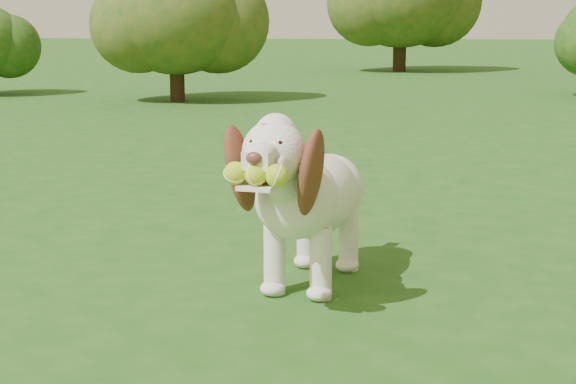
# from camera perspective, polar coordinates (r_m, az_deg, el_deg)

# --- Properties ---
(ground) EXTENTS (80.00, 80.00, 0.00)m
(ground) POSITION_cam_1_polar(r_m,az_deg,el_deg) (3.38, 5.12, -6.58)
(ground) COLOR #1C4C15
(ground) RESTS_ON ground
(dog) EXTENTS (0.52, 1.09, 0.71)m
(dog) POSITION_cam_1_polar(r_m,az_deg,el_deg) (3.35, 1.22, 0.04)
(dog) COLOR white
(dog) RESTS_ON ground
(shrub_b) EXTENTS (1.76, 1.76, 1.82)m
(shrub_b) POSITION_cam_1_polar(r_m,az_deg,el_deg) (11.10, -7.28, 11.37)
(shrub_b) COLOR #382314
(shrub_b) RESTS_ON ground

